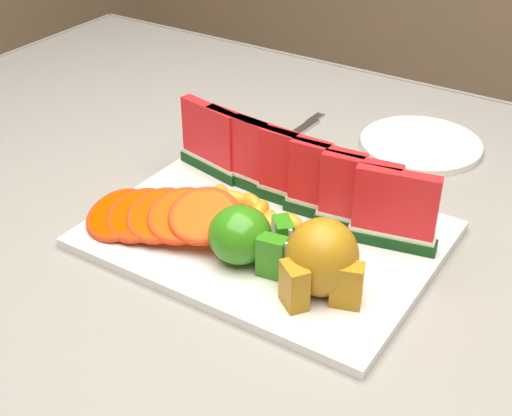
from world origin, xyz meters
name	(u,v)px	position (x,y,z in m)	size (l,w,h in m)	color
table	(282,284)	(0.00, 0.00, 0.65)	(1.40, 0.90, 0.75)	#44291C
tablecloth	(283,246)	(0.00, 0.00, 0.72)	(1.53, 1.03, 0.20)	gray
platter	(266,234)	(0.00, -0.05, 0.76)	(0.40, 0.30, 0.01)	silver
apple_cluster	(246,237)	(0.02, -0.11, 0.80)	(0.11, 0.09, 0.07)	#379312
pear_cluster	(322,261)	(0.11, -0.11, 0.81)	(0.10, 0.11, 0.09)	#985B06
side_plate	(421,144)	(0.07, 0.28, 0.76)	(0.21, 0.21, 0.01)	silver
fork	(290,137)	(-0.11, 0.20, 0.76)	(0.02, 0.20, 0.00)	silver
watermelon_row	(295,173)	(0.00, 0.02, 0.82)	(0.39, 0.07, 0.10)	#10410C
orange_fan_front	(160,215)	(-0.10, -0.12, 0.80)	(0.21, 0.13, 0.06)	red
orange_fan_back	(312,171)	(0.00, 0.08, 0.79)	(0.28, 0.10, 0.04)	red
tangerine_segments	(254,209)	(-0.03, -0.03, 0.78)	(0.15, 0.06, 0.02)	orange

